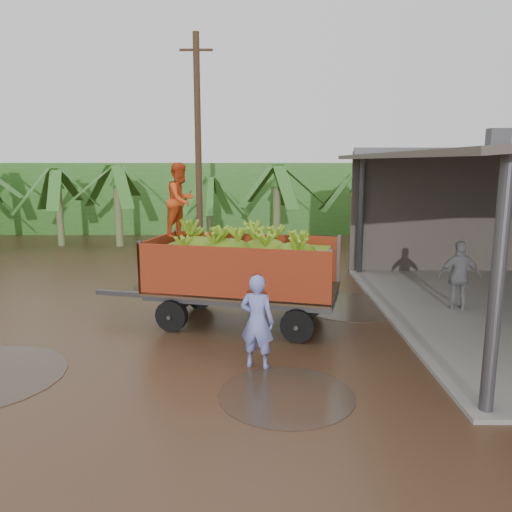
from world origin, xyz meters
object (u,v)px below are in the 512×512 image
(man_grey, at_px, (459,277))
(man_blue, at_px, (257,321))
(banana_trailer, at_px, (241,268))
(utility_pole, at_px, (198,148))

(man_grey, bearing_deg, man_blue, 36.81)
(banana_trailer, distance_m, utility_pole, 8.56)
(man_grey, xyz_separation_m, utility_pole, (-7.17, 6.93, 3.28))
(man_blue, bearing_deg, man_grey, -127.14)
(man_grey, bearing_deg, utility_pole, -41.73)
(banana_trailer, height_order, man_blue, banana_trailer)
(banana_trailer, distance_m, man_blue, 2.55)
(utility_pole, bearing_deg, man_blue, -77.96)
(banana_trailer, height_order, utility_pole, utility_pole)
(man_blue, xyz_separation_m, man_grey, (4.96, 3.41, 0.03))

